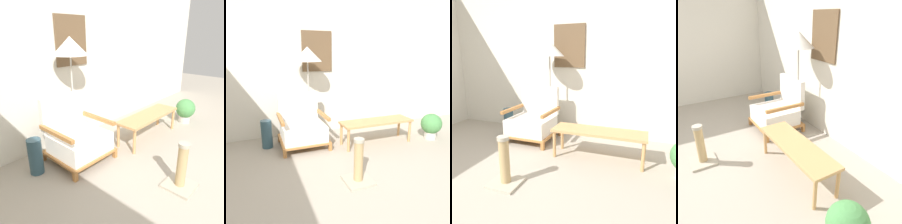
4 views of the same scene
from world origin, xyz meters
The scene contains 8 objects.
ground_plane centered at (0.00, 0.00, 0.00)m, with size 14.00×14.00×0.00m, color #A89E8E.
wall_back centered at (0.00, 2.18, 1.35)m, with size 8.00×0.09×2.70m.
wall_left centered at (-2.48, 0.50, 1.35)m, with size 0.06×8.00×2.70m.
armchair centered at (-0.45, 1.57, 0.31)m, with size 0.76×0.73×0.87m.
floor_lamp centered at (-0.26, 1.86, 1.44)m, with size 0.49×0.49×1.62m.
coffee_table centered at (0.74, 1.20, 0.36)m, with size 1.25×0.38×0.41m.
vase centered at (-1.02, 1.69, 0.23)m, with size 0.17×0.17×0.46m, color #2D4C5B.
scratching_post centered at (-0.08, 0.23, 0.20)m, with size 0.33×0.33×0.56m.
Camera 4 is at (2.62, -0.02, 1.83)m, focal length 35.00 mm.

